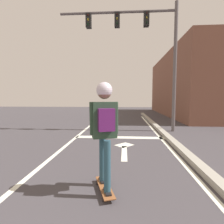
# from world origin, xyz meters

# --- Properties ---
(lane_line_center) EXTENTS (0.12, 20.00, 0.01)m
(lane_line_center) POSITION_xyz_m (-0.73, 6.00, 0.00)
(lane_line_center) COLOR silver
(lane_line_center) RESTS_ON ground
(lane_line_curbside) EXTENTS (0.12, 20.00, 0.01)m
(lane_line_curbside) POSITION_xyz_m (2.68, 6.00, 0.00)
(lane_line_curbside) COLOR silver
(lane_line_curbside) RESTS_ON ground
(stop_bar) EXTENTS (3.56, 0.40, 0.01)m
(stop_bar) POSITION_xyz_m (1.05, 8.15, 0.00)
(stop_bar) COLOR silver
(stop_bar) RESTS_ON ground
(lane_arrow_stem) EXTENTS (0.16, 1.40, 0.01)m
(lane_arrow_stem) POSITION_xyz_m (1.23, 6.17, 0.00)
(lane_arrow_stem) COLOR silver
(lane_arrow_stem) RESTS_ON ground
(lane_arrow_head) EXTENTS (0.71, 0.71, 0.01)m
(lane_arrow_head) POSITION_xyz_m (1.23, 7.02, 0.00)
(lane_arrow_head) COLOR silver
(lane_arrow_head) RESTS_ON ground
(curb_strip) EXTENTS (0.24, 24.00, 0.14)m
(curb_strip) POSITION_xyz_m (2.93, 6.00, 0.07)
(curb_strip) COLOR #9E998C
(curb_strip) RESTS_ON ground
(skateboard) EXTENTS (0.44, 0.83, 0.09)m
(skateboard) POSITION_xyz_m (0.89, 4.05, 0.07)
(skateboard) COLOR brown
(skateboard) RESTS_ON ground
(skater) EXTENTS (0.47, 0.64, 1.79)m
(skater) POSITION_xyz_m (0.90, 4.03, 1.24)
(skater) COLOR #294D5C
(skater) RESTS_ON skateboard
(traffic_signal_mast) EXTENTS (5.47, 0.34, 5.96)m
(traffic_signal_mast) POSITION_xyz_m (2.01, 9.65, 4.34)
(traffic_signal_mast) COLOR #5A5354
(traffic_signal_mast) RESTS_ON ground
(building_block) EXTENTS (10.21, 13.29, 5.43)m
(building_block) POSITION_xyz_m (9.94, 17.72, 2.72)
(building_block) COLOR brown
(building_block) RESTS_ON ground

